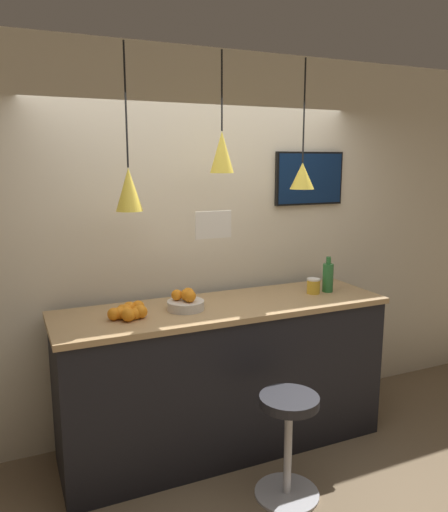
{
  "coord_description": "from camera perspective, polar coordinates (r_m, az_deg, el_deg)",
  "views": [
    {
      "loc": [
        -1.38,
        -2.48,
        2.09
      ],
      "look_at": [
        0.0,
        0.62,
        1.44
      ],
      "focal_mm": 35.0,
      "sensor_mm": 36.0,
      "label": 1
    }
  ],
  "objects": [
    {
      "name": "ground_plane",
      "position": [
        3.53,
        4.56,
        -25.54
      ],
      "size": [
        14.0,
        14.0,
        0.0
      ],
      "primitive_type": "plane",
      "color": "#756047"
    },
    {
      "name": "pendant_lamp_right",
      "position": [
        3.74,
        8.94,
        9.14
      ],
      "size": [
        0.18,
        0.18,
        0.92
      ],
      "color": "black"
    },
    {
      "name": "service_counter",
      "position": [
        3.73,
        0.0,
        -13.59
      ],
      "size": [
        2.38,
        0.7,
        1.09
      ],
      "color": "black",
      "rests_on": "ground_plane"
    },
    {
      "name": "pendant_lamp_left",
      "position": [
        3.23,
        -10.83,
        7.58
      ],
      "size": [
        0.17,
        0.17,
        1.03
      ],
      "color": "black"
    },
    {
      "name": "juice_bottle",
      "position": [
        3.94,
        11.79,
        -2.36
      ],
      "size": [
        0.08,
        0.08,
        0.28
      ],
      "color": "#286B33",
      "rests_on": "service_counter"
    },
    {
      "name": "pendant_lamp_middle",
      "position": [
        3.43,
        -0.24,
        11.83
      ],
      "size": [
        0.16,
        0.16,
        0.79
      ],
      "color": "black"
    },
    {
      "name": "mounted_tv",
      "position": [
        4.22,
        9.74,
        8.73
      ],
      "size": [
        0.63,
        0.04,
        0.43
      ],
      "color": "black"
    },
    {
      "name": "bar_stool",
      "position": [
        3.3,
        7.38,
        -19.04
      ],
      "size": [
        0.41,
        0.41,
        0.67
      ],
      "color": "#B7B7BC",
      "rests_on": "ground_plane"
    },
    {
      "name": "back_wall",
      "position": [
        3.87,
        -2.76,
        1.32
      ],
      "size": [
        8.0,
        0.06,
        2.9
      ],
      "color": "beige",
      "rests_on": "ground_plane"
    },
    {
      "name": "spread_jar",
      "position": [
        3.88,
        10.18,
        -3.39
      ],
      "size": [
        0.1,
        0.1,
        0.12
      ],
      "color": "gold",
      "rests_on": "service_counter"
    },
    {
      "name": "orange_pile",
      "position": [
        3.3,
        -10.87,
        -6.27
      ],
      "size": [
        0.27,
        0.24,
        0.09
      ],
      "color": "orange",
      "rests_on": "service_counter"
    },
    {
      "name": "hanging_menu_board",
      "position": [
        3.1,
        -1.22,
        3.59
      ],
      "size": [
        0.24,
        0.01,
        0.17
      ],
      "color": "white"
    },
    {
      "name": "fruit_bowl",
      "position": [
        3.42,
        -4.4,
        -5.22
      ],
      "size": [
        0.25,
        0.25,
        0.15
      ],
      "color": "beige",
      "rests_on": "service_counter"
    }
  ]
}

